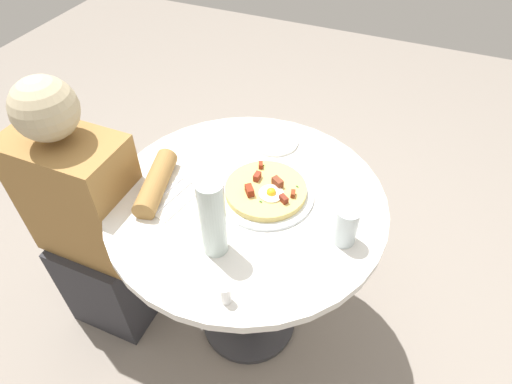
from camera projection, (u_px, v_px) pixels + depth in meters
ground_plane at (249, 320)px, 1.89m from camera, size 6.00×6.00×0.00m
dining_table at (247, 235)px, 1.48m from camera, size 0.88×0.88×0.76m
person_seated at (96, 232)px, 1.58m from camera, size 0.53×0.35×1.14m
pizza_plate at (266, 194)px, 1.36m from camera, size 0.30×0.30×0.01m
breakfast_pizza at (266, 190)px, 1.35m from camera, size 0.26×0.26×0.05m
bread_plate at (275, 141)px, 1.55m from camera, size 0.17×0.17×0.01m
napkin at (168, 196)px, 1.36m from camera, size 0.17×0.19×0.00m
fork at (172, 198)px, 1.35m from camera, size 0.05×0.18×0.00m
knife at (163, 193)px, 1.36m from camera, size 0.05×0.18×0.00m
water_glass at (346, 226)px, 1.19m from camera, size 0.07×0.07×0.12m
water_bottle at (213, 218)px, 1.13m from camera, size 0.07×0.07×0.25m
salt_shaker at (226, 294)px, 1.07m from camera, size 0.03×0.03×0.06m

